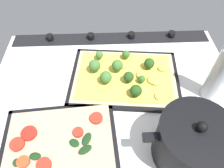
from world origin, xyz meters
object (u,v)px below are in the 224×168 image
Objects in this scene: veggie_pizza_back at (58,146)px; oil_bottle at (220,73)px; baking_tray_front at (125,78)px; cooking_pot at (191,142)px; baking_tray_back at (60,147)px; broccoli_pizza at (125,75)px.

veggie_pizza_back is 1.27× the size of oil_bottle.
cooking_pot is (-13.79, 26.50, 6.54)cm from baking_tray_front.
oil_bottle is at bearing 164.34° from baking_tray_front.
baking_tray_back is 1.08× the size of veggie_pizza_back.
oil_bottle is (-26.60, 7.41, 8.09)cm from broccoli_pizza.
baking_tray_back is at bearing 50.71° from broccoli_pizza.
cooking_pot reaches higher than broccoli_pizza.
baking_tray_back is at bearing -4.62° from cooking_pot.
baking_tray_front is at bearing -155.54° from broccoli_pizza.
oil_bottle reaches higher than baking_tray_front.
veggie_pizza_back is at bearing 19.33° from oil_bottle.
baking_tray_front is 30.78cm from baking_tray_back.
veggie_pizza_back reaches higher than baking_tray_front.
broccoli_pizza is at bearing 24.46° from baking_tray_front.
oil_bottle is at bearing -123.76° from cooking_pot.
cooking_pot reaches higher than baking_tray_front.
broccoli_pizza is 30.91cm from veggie_pizza_back.
baking_tray_back is (19.52, 23.80, 0.01)cm from baking_tray_front.
broccoli_pizza is 30.27cm from cooking_pot.
baking_tray_front is at bearing -129.35° from baking_tray_back.
broccoli_pizza is at bearing -129.92° from veggie_pizza_back.
broccoli_pizza reaches higher than baking_tray_front.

